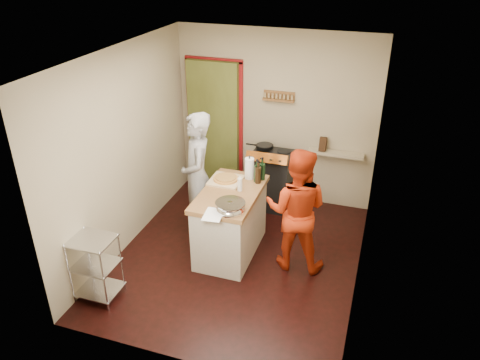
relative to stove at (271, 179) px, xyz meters
name	(u,v)px	position (x,y,z in m)	size (l,w,h in m)	color
floor	(238,257)	(-0.05, -1.42, -0.45)	(3.50, 3.50, 0.00)	black
back_wall	(235,123)	(-0.69, 0.36, 0.68)	(3.00, 0.44, 2.60)	tan
left_wall	(125,151)	(-1.55, -1.42, 0.85)	(0.04, 3.50, 2.60)	tan
right_wall	(369,186)	(1.45, -1.42, 0.85)	(0.04, 3.50, 2.60)	tan
ceiling	(238,54)	(-0.05, -1.42, 2.16)	(3.00, 3.50, 0.02)	white
stove	(271,179)	(0.00, 0.00, 0.00)	(0.60, 0.63, 1.00)	black
wire_shelving	(95,265)	(-1.33, -2.62, -0.01)	(0.48, 0.40, 0.80)	silver
island	(231,220)	(-0.18, -1.32, 0.02)	(0.70, 1.32, 1.20)	#BBB19F
person_stripe	(197,176)	(-0.75, -1.03, 0.43)	(0.64, 0.42, 1.75)	#9D9DA1
person_red	(296,210)	(0.66, -1.33, 0.34)	(0.77, 0.60, 1.58)	#A8270B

